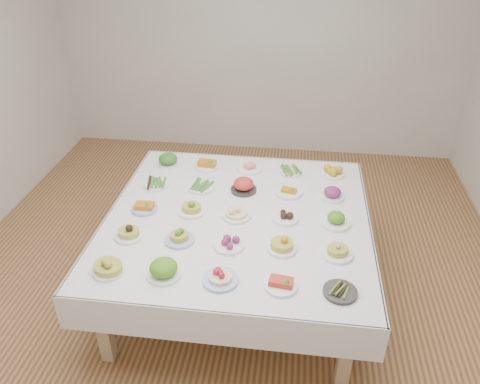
# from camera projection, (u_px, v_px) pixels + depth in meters

# --- Properties ---
(room_envelope) EXTENTS (5.02, 5.02, 2.81)m
(room_envelope) POSITION_uv_depth(u_px,v_px,m) (229.00, 69.00, 3.28)
(room_envelope) COLOR #A77245
(room_envelope) RESTS_ON ground
(display_table) EXTENTS (2.04, 2.04, 0.75)m
(display_table) POSITION_uv_depth(u_px,v_px,m) (238.00, 224.00, 3.67)
(display_table) COLOR white
(display_table) RESTS_ON ground
(dish_0) EXTENTS (0.23, 0.22, 0.13)m
(dish_0) POSITION_uv_depth(u_px,v_px,m) (108.00, 265.00, 3.04)
(dish_0) COLOR white
(dish_0) RESTS_ON display_table
(dish_1) EXTENTS (0.22, 0.22, 0.14)m
(dish_1) POSITION_uv_depth(u_px,v_px,m) (164.00, 268.00, 3.01)
(dish_1) COLOR white
(dish_1) RESTS_ON display_table
(dish_2) EXTENTS (0.23, 0.23, 0.12)m
(dish_2) POSITION_uv_depth(u_px,v_px,m) (220.00, 275.00, 2.98)
(dish_2) COLOR #4C66B2
(dish_2) RESTS_ON display_table
(dish_3) EXTENTS (0.21, 0.21, 0.09)m
(dish_3) POSITION_uv_depth(u_px,v_px,m) (281.00, 283.00, 2.94)
(dish_3) COLOR white
(dish_3) RESTS_ON display_table
(dish_4) EXTENTS (0.21, 0.21, 0.05)m
(dish_4) POSITION_uv_depth(u_px,v_px,m) (340.00, 291.00, 2.90)
(dish_4) COLOR #2D2A28
(dish_4) RESTS_ON display_table
(dish_5) EXTENTS (0.20, 0.20, 0.12)m
(dish_5) POSITION_uv_depth(u_px,v_px,m) (129.00, 231.00, 3.37)
(dish_5) COLOR white
(dish_5) RESTS_ON display_table
(dish_6) EXTENTS (0.21, 0.21, 0.11)m
(dish_6) POSITION_uv_depth(u_px,v_px,m) (179.00, 236.00, 3.34)
(dish_6) COLOR #4C66B2
(dish_6) RESTS_ON display_table
(dish_7) EXTENTS (0.22, 0.22, 0.09)m
(dish_7) POSITION_uv_depth(u_px,v_px,m) (229.00, 242.00, 3.29)
(dish_7) COLOR white
(dish_7) RESTS_ON display_table
(dish_8) EXTENTS (0.21, 0.21, 0.13)m
(dish_8) POSITION_uv_depth(u_px,v_px,m) (282.00, 242.00, 3.25)
(dish_8) COLOR white
(dish_8) RESTS_ON display_table
(dish_9) EXTENTS (0.21, 0.21, 0.11)m
(dish_9) POSITION_uv_depth(u_px,v_px,m) (338.00, 250.00, 3.20)
(dish_9) COLOR white
(dish_9) RESTS_ON display_table
(dish_10) EXTENTS (0.20, 0.20, 0.09)m
(dish_10) POSITION_uv_depth(u_px,v_px,m) (144.00, 206.00, 3.68)
(dish_10) COLOR #4C66B2
(dish_10) RESTS_ON display_table
(dish_11) EXTENTS (0.21, 0.21, 0.11)m
(dish_11) POSITION_uv_depth(u_px,v_px,m) (191.00, 207.00, 3.65)
(dish_11) COLOR white
(dish_11) RESTS_ON display_table
(dish_12) EXTENTS (0.22, 0.22, 0.12)m
(dish_12) POSITION_uv_depth(u_px,v_px,m) (236.00, 211.00, 3.59)
(dish_12) COLOR white
(dish_12) RESTS_ON display_table
(dish_13) EXTENTS (0.20, 0.20, 0.08)m
(dish_13) POSITION_uv_depth(u_px,v_px,m) (285.00, 216.00, 3.58)
(dish_13) COLOR white
(dish_13) RESTS_ON display_table
(dish_14) EXTENTS (0.22, 0.22, 0.11)m
(dish_14) POSITION_uv_depth(u_px,v_px,m) (336.00, 219.00, 3.51)
(dish_14) COLOR white
(dish_14) RESTS_ON display_table
(dish_15) EXTENTS (0.23, 0.22, 0.06)m
(dish_15) POSITION_uv_depth(u_px,v_px,m) (157.00, 183.00, 4.01)
(dish_15) COLOR white
(dish_15) RESTS_ON display_table
(dish_16) EXTENTS (0.23, 0.22, 0.06)m
(dish_16) POSITION_uv_depth(u_px,v_px,m) (201.00, 186.00, 3.97)
(dish_16) COLOR white
(dish_16) RESTS_ON display_table
(dish_17) EXTENTS (0.22, 0.22, 0.14)m
(dish_17) POSITION_uv_depth(u_px,v_px,m) (244.00, 184.00, 3.92)
(dish_17) COLOR #2D2A28
(dish_17) RESTS_ON display_table
(dish_18) EXTENTS (0.22, 0.22, 0.08)m
(dish_18) POSITION_uv_depth(u_px,v_px,m) (289.00, 191.00, 3.89)
(dish_18) COLOR white
(dish_18) RESTS_ON display_table
(dish_19) EXTENTS (0.19, 0.19, 0.11)m
(dish_19) POSITION_uv_depth(u_px,v_px,m) (332.00, 193.00, 3.83)
(dish_19) COLOR white
(dish_19) RESTS_ON display_table
(dish_20) EXTENTS (0.20, 0.20, 0.12)m
(dish_20) POSITION_uv_depth(u_px,v_px,m) (168.00, 160.00, 4.31)
(dish_20) COLOR white
(dish_20) RESTS_ON display_table
(dish_21) EXTENTS (0.21, 0.21, 0.10)m
(dish_21) POSITION_uv_depth(u_px,v_px,m) (207.00, 164.00, 4.27)
(dish_21) COLOR white
(dish_21) RESTS_ON display_table
(dish_22) EXTENTS (0.22, 0.22, 0.10)m
(dish_22) POSITION_uv_depth(u_px,v_px,m) (249.00, 166.00, 4.24)
(dish_22) COLOR white
(dish_22) RESTS_ON display_table
(dish_23) EXTENTS (0.22, 0.20, 0.05)m
(dish_23) POSITION_uv_depth(u_px,v_px,m) (291.00, 171.00, 4.20)
(dish_23) COLOR white
(dish_23) RESTS_ON display_table
(dish_24) EXTENTS (0.22, 0.22, 0.10)m
(dish_24) POSITION_uv_depth(u_px,v_px,m) (332.00, 171.00, 4.16)
(dish_24) COLOR white
(dish_24) RESTS_ON display_table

